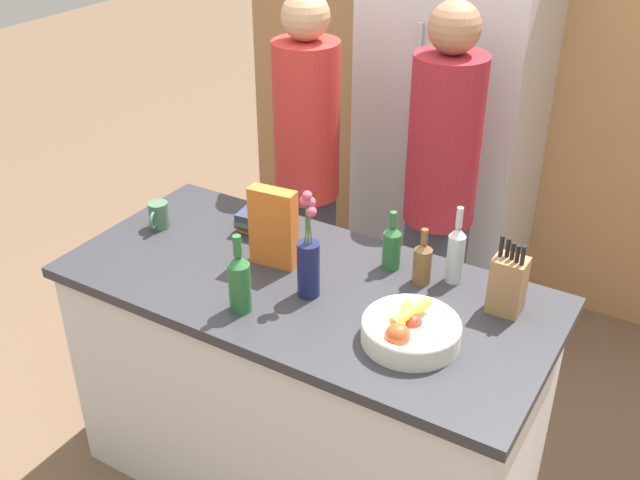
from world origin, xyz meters
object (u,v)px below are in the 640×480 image
(fruit_bowl, at_px, (410,329))
(flower_vase, at_px, (308,261))
(bottle_oil, at_px, (423,262))
(bottle_water, at_px, (392,246))
(refrigerator, at_px, (450,137))
(person_at_sink, at_px, (307,161))
(cereal_box, at_px, (273,228))
(bottle_wine, at_px, (239,281))
(person_in_blue, at_px, (441,184))
(bottle_vinegar, at_px, (456,253))
(coffee_mug, at_px, (159,215))
(book_stack, at_px, (261,222))
(knife_block, at_px, (508,284))

(fruit_bowl, bearing_deg, flower_vase, 171.55)
(bottle_oil, bearing_deg, bottle_water, 166.31)
(refrigerator, xyz_separation_m, person_at_sink, (-0.40, -0.70, 0.04))
(flower_vase, xyz_separation_m, cereal_box, (-0.21, 0.11, 0.01))
(fruit_bowl, bearing_deg, bottle_wine, -166.82)
(fruit_bowl, distance_m, cereal_box, 0.64)
(fruit_bowl, xyz_separation_m, person_at_sink, (-0.91, 0.87, 0.02))
(person_at_sink, height_order, person_in_blue, person_in_blue)
(bottle_wine, bearing_deg, person_in_blue, 77.27)
(bottle_vinegar, relative_size, person_at_sink, 0.17)
(coffee_mug, relative_size, book_stack, 0.61)
(person_in_blue, bearing_deg, flower_vase, -82.32)
(fruit_bowl, relative_size, flower_vase, 0.79)
(bottle_wine, height_order, person_at_sink, person_at_sink)
(cereal_box, bearing_deg, coffee_mug, -179.00)
(bottle_vinegar, distance_m, person_at_sink, 1.02)
(cereal_box, bearing_deg, knife_block, 10.21)
(bottle_vinegar, bearing_deg, bottle_oil, -145.27)
(fruit_bowl, height_order, knife_block, knife_block)
(book_stack, height_order, bottle_wine, bottle_wine)
(flower_vase, distance_m, person_in_blue, 0.89)
(coffee_mug, height_order, bottle_oil, bottle_oil)
(cereal_box, height_order, bottle_wine, cereal_box)
(bottle_water, relative_size, person_at_sink, 0.13)
(bottle_wine, height_order, bottle_water, bottle_wine)
(fruit_bowl, xyz_separation_m, person_in_blue, (-0.30, 0.94, 0.03))
(bottle_wine, distance_m, person_at_sink, 1.07)
(refrigerator, bearing_deg, person_in_blue, -71.34)
(refrigerator, xyz_separation_m, person_in_blue, (0.21, -0.63, 0.05))
(flower_vase, xyz_separation_m, book_stack, (-0.39, 0.27, -0.09))
(flower_vase, height_order, bottle_water, flower_vase)
(bottle_vinegar, height_order, bottle_water, bottle_vinegar)
(coffee_mug, height_order, person_at_sink, person_at_sink)
(refrigerator, bearing_deg, fruit_bowl, -71.82)
(refrigerator, xyz_separation_m, coffee_mug, (-0.63, -1.42, 0.03))
(flower_vase, xyz_separation_m, bottle_oil, (0.29, 0.27, -0.05))
(knife_block, xyz_separation_m, bottle_water, (-0.44, 0.05, -0.01))
(fruit_bowl, distance_m, bottle_vinegar, 0.40)
(knife_block, relative_size, bottle_vinegar, 0.94)
(bottle_wine, bearing_deg, flower_vase, 52.39)
(refrigerator, relative_size, bottle_water, 8.54)
(bottle_oil, bearing_deg, book_stack, 179.37)
(fruit_bowl, relative_size, knife_block, 1.14)
(bottle_water, bearing_deg, refrigerator, 102.76)
(knife_block, distance_m, bottle_oil, 0.30)
(refrigerator, height_order, bottle_wine, refrigerator)
(bottle_vinegar, height_order, bottle_wine, bottle_vinegar)
(knife_block, distance_m, bottle_water, 0.44)
(refrigerator, relative_size, bottle_vinegar, 6.63)
(fruit_bowl, distance_m, bottle_water, 0.43)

